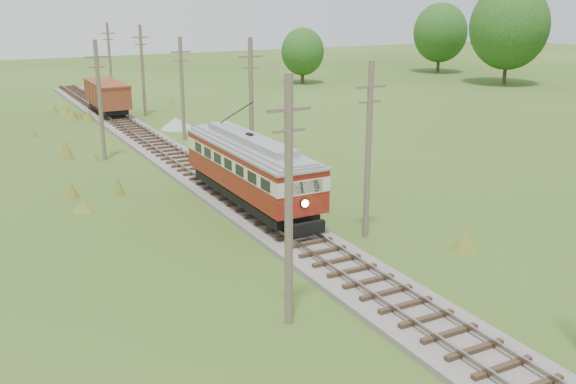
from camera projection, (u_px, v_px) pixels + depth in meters
railbed_main at (191, 168)px, 43.74m from camera, size 3.60×96.00×0.57m
streetcar at (250, 165)px, 34.87m from camera, size 2.87×12.32×5.61m
gondola at (107, 95)px, 63.64m from camera, size 2.86×8.69×2.88m
gravel_pile at (178, 124)px, 57.87m from camera, size 2.87×3.05×1.05m
utility_pole_r_2 at (368, 149)px, 30.48m from camera, size 1.60×0.30×8.60m
utility_pole_r_3 at (251, 107)px, 41.36m from camera, size 1.60×0.30×9.00m
utility_pole_r_4 at (182, 88)px, 52.34m from camera, size 1.60×0.30×8.40m
utility_pole_r_5 at (143, 70)px, 63.44m from camera, size 1.60×0.30×8.90m
utility_pole_r_6 at (110, 60)px, 74.36m from camera, size 1.60×0.30×8.70m
utility_pole_l_a at (289, 202)px, 21.97m from camera, size 1.60×0.30×9.00m
utility_pole_l_b at (100, 100)px, 45.56m from camera, size 1.60×0.30×8.60m
tree_right_4 at (509, 26)px, 86.13m from camera, size 10.50×10.50×13.53m
tree_right_5 at (440, 33)px, 101.00m from camera, size 8.40×8.40×10.82m
tree_mid_b at (303, 52)px, 88.15m from camera, size 5.88×5.88×7.57m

